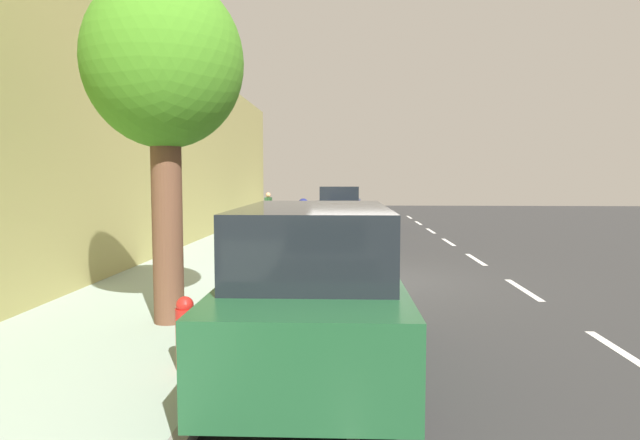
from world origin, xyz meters
The scene contains 14 objects.
ground centered at (0.00, 0.00, 0.00)m, with size 67.85×67.85×0.00m, color #2F2F2F.
sidewalk centered at (3.75, 0.00, 0.07)m, with size 3.76×42.41×0.14m, color #96AA9D.
curb_edge centered at (1.79, 0.00, 0.07)m, with size 0.16×42.41×0.14m, color gray.
lane_stripe_centre centered at (-3.29, -1.20, 0.00)m, with size 0.14×40.00×0.01m.
lane_stripe_bike_edge centered at (0.32, 0.00, 0.00)m, with size 0.12×42.41×0.01m, color white.
building_facade centered at (5.88, 0.00, 3.19)m, with size 0.50×42.41×6.38m, color tan.
parked_pickup_dark_blue_nearest centered at (0.72, -13.03, 0.90)m, with size 2.13×5.35×1.95m.
parked_sedan_silver_second centered at (0.76, -6.45, 0.75)m, with size 1.86×4.41×1.52m.
parked_suv_green_mid centered at (0.76, 5.87, 1.03)m, with size 2.02×4.72×1.99m.
bicycle_at_curb centered at (1.32, -1.14, 0.36)m, with size 1.69×0.49×0.73m.
cyclist_with_backpack centered at (1.55, -1.58, 1.11)m, with size 0.45×0.61×1.80m.
street_tree_near_cyclist centered at (3.07, 4.30, 3.91)m, with size 2.32×2.32×5.13m.
pedestrian_on_phone centered at (3.87, -11.32, 1.02)m, with size 0.30×0.61×1.56m.
fire_hydrant centered at (2.22, 6.27, 0.57)m, with size 0.22×0.22×0.84m.
Camera 1 is at (0.37, 12.20, 2.32)m, focal length 30.29 mm.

